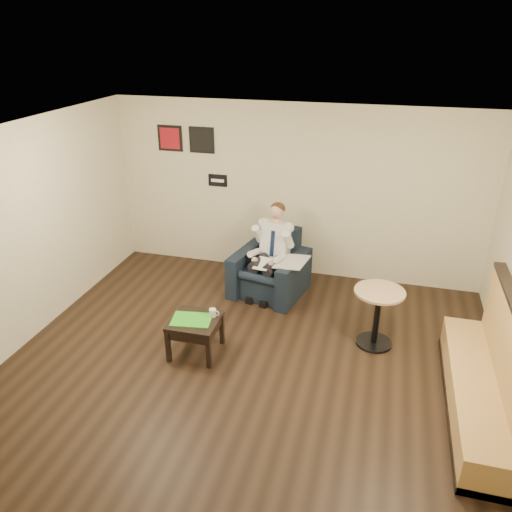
% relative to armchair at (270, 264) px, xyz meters
% --- Properties ---
extents(ground, '(6.00, 6.00, 0.00)m').
position_rel_armchair_xyz_m(ground, '(0.20, -2.16, -0.49)').
color(ground, black).
rests_on(ground, ground).
extents(wall_back, '(6.00, 0.02, 2.80)m').
position_rel_armchair_xyz_m(wall_back, '(0.20, 0.84, 0.91)').
color(wall_back, beige).
rests_on(wall_back, ground).
extents(wall_left, '(0.02, 6.00, 2.80)m').
position_rel_armchair_xyz_m(wall_left, '(-2.80, -2.16, 0.91)').
color(wall_left, beige).
rests_on(wall_left, ground).
extents(ceiling, '(6.00, 6.00, 0.02)m').
position_rel_armchair_xyz_m(ceiling, '(0.20, -2.16, 2.31)').
color(ceiling, white).
rests_on(ceiling, wall_back).
extents(seating_sign, '(0.32, 0.02, 0.20)m').
position_rel_armchair_xyz_m(seating_sign, '(-1.10, 0.83, 1.01)').
color(seating_sign, black).
rests_on(seating_sign, wall_back).
extents(art_print_left, '(0.42, 0.03, 0.42)m').
position_rel_armchair_xyz_m(art_print_left, '(-1.90, 0.83, 1.66)').
color(art_print_left, '#A2131E').
rests_on(art_print_left, wall_back).
extents(art_print_right, '(0.42, 0.03, 0.42)m').
position_rel_armchair_xyz_m(art_print_right, '(-1.35, 0.83, 1.66)').
color(art_print_right, black).
rests_on(art_print_right, wall_back).
extents(armchair, '(1.20, 1.20, 0.98)m').
position_rel_armchair_xyz_m(armchair, '(0.00, 0.00, 0.00)').
color(armchair, black).
rests_on(armchair, ground).
extents(seated_man, '(0.82, 1.07, 1.35)m').
position_rel_armchair_xyz_m(seated_man, '(-0.03, -0.13, 0.18)').
color(seated_man, silver).
rests_on(seated_man, armchair).
extents(lap_papers, '(0.27, 0.35, 0.01)m').
position_rel_armchair_xyz_m(lap_papers, '(-0.05, -0.23, 0.11)').
color(lap_papers, white).
rests_on(lap_papers, seated_man).
extents(newspaper, '(0.50, 0.59, 0.01)m').
position_rel_armchair_xyz_m(newspaper, '(0.38, -0.19, 0.18)').
color(newspaper, silver).
rests_on(newspaper, armchair).
extents(side_table, '(0.60, 0.60, 0.49)m').
position_rel_armchair_xyz_m(side_table, '(-0.53, -1.78, -0.25)').
color(side_table, black).
rests_on(side_table, ground).
extents(green_folder, '(0.54, 0.42, 0.01)m').
position_rel_armchair_xyz_m(green_folder, '(-0.57, -1.80, 0.00)').
color(green_folder, green).
rests_on(green_folder, side_table).
extents(coffee_mug, '(0.09, 0.09, 0.10)m').
position_rel_armchair_xyz_m(coffee_mug, '(-0.34, -1.64, 0.05)').
color(coffee_mug, white).
rests_on(coffee_mug, side_table).
extents(smartphone, '(0.16, 0.10, 0.01)m').
position_rel_armchair_xyz_m(smartphone, '(-0.48, -1.60, 0.00)').
color(smartphone, black).
rests_on(smartphone, side_table).
extents(banquette, '(0.58, 2.43, 1.24)m').
position_rel_armchair_xyz_m(banquette, '(2.79, -1.98, 0.13)').
color(banquette, '#B38545').
rests_on(banquette, ground).
extents(cafe_table, '(0.79, 0.79, 0.80)m').
position_rel_armchair_xyz_m(cafe_table, '(1.67, -0.99, -0.09)').
color(cafe_table, tan).
rests_on(cafe_table, ground).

